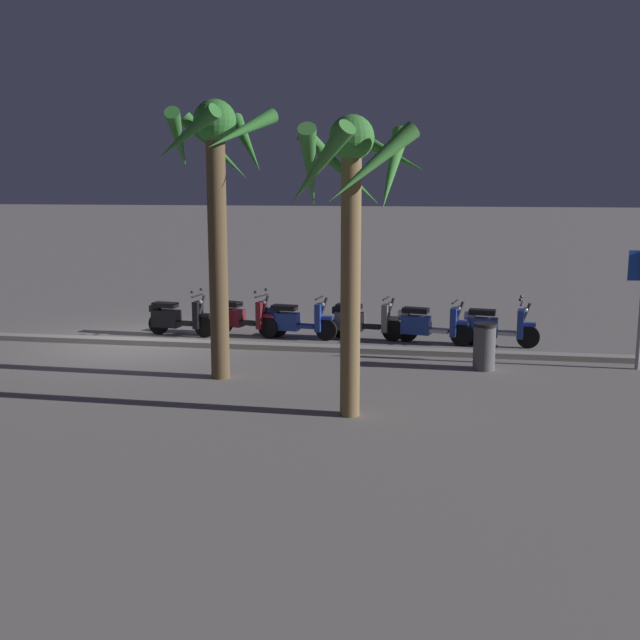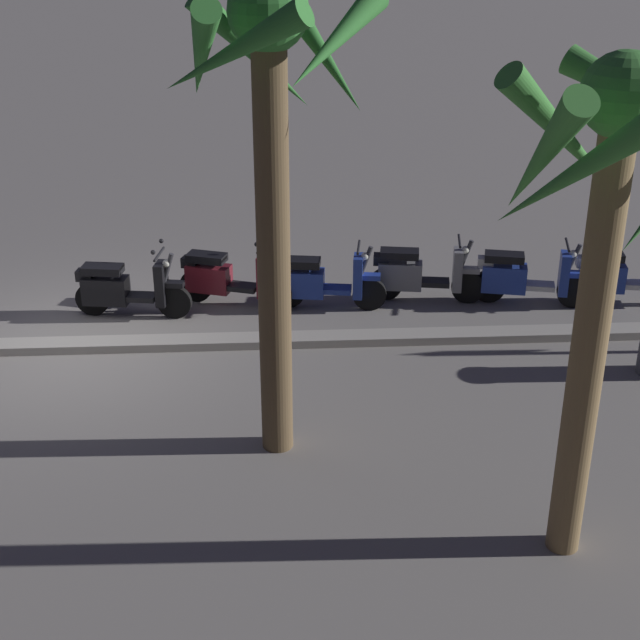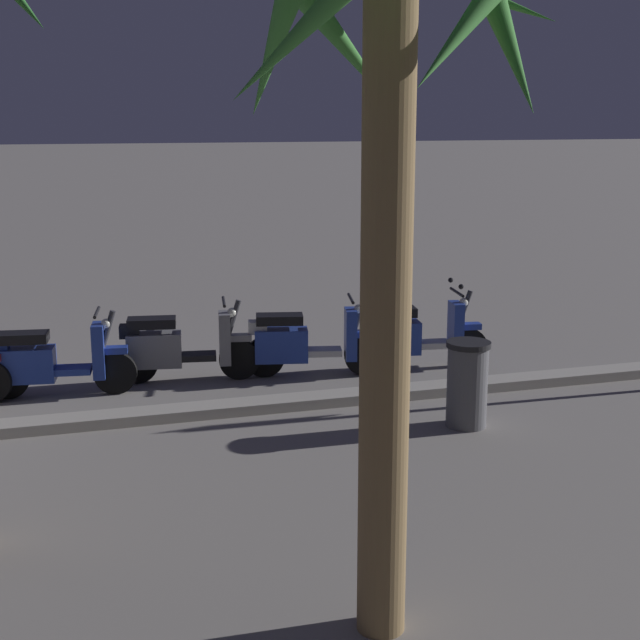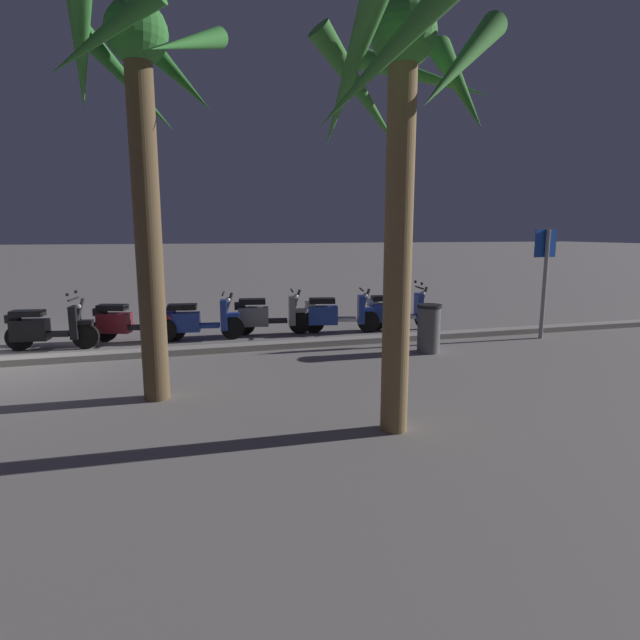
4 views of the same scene
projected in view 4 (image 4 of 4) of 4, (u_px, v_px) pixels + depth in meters
name	position (u px, v px, depth m)	size (l,w,h in m)	color
scooter_blue_mid_rear	(395.00, 311.00, 12.18)	(1.76, 0.61, 1.17)	black
scooter_blue_gap_after_mid	(335.00, 314.00, 11.82)	(1.80, 0.70, 1.04)	black
scooter_grey_far_back	(266.00, 315.00, 11.60)	(1.80, 0.63, 1.04)	black
scooter_blue_second_in_line	(197.00, 320.00, 11.00)	(1.78, 0.61, 1.04)	black
scooter_maroon_lead_nearest	(128.00, 322.00, 10.83)	(1.76, 0.82, 1.17)	black
scooter_black_mid_centre	(45.00, 328.00, 10.09)	(1.78, 0.62, 1.17)	black
crossing_sign	(545.00, 271.00, 11.05)	(0.60, 0.15, 2.40)	#939399
palm_tree_mid_walkway	(403.00, 116.00, 5.44)	(2.36, 2.38, 4.75)	olive
palm_tree_by_mall_entrance	(141.00, 114.00, 6.52)	(2.28, 2.20, 5.22)	brown
litter_bin	(429.00, 328.00, 9.88)	(0.48, 0.48, 0.95)	#56565B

